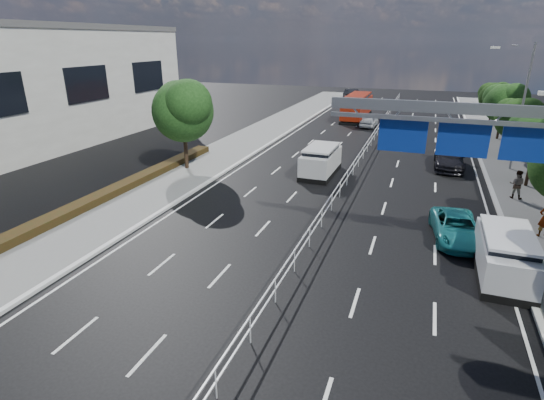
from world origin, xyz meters
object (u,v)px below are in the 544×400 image
(overhead_gantry, at_px, (484,135))
(near_car_silver, at_px, (369,121))
(near_car_dark, at_px, (352,94))
(parked_car_teal, at_px, (457,228))
(silver_minivan, at_px, (505,255))
(parked_car_dark, at_px, (449,158))
(pedestrian_b, at_px, (517,184))
(white_minivan, at_px, (321,161))
(red_bus, at_px, (357,106))

(overhead_gantry, distance_m, near_car_silver, 31.03)
(overhead_gantry, xyz_separation_m, near_car_dark, (-14.09, 52.10, -4.75))
(near_car_silver, relative_size, near_car_dark, 0.77)
(overhead_gantry, distance_m, parked_car_teal, 5.35)
(near_car_silver, height_order, silver_minivan, silver_minivan)
(overhead_gantry, xyz_separation_m, near_car_silver, (-8.19, 29.52, -4.92))
(overhead_gantry, relative_size, parked_car_dark, 1.97)
(near_car_dark, relative_size, pedestrian_b, 2.98)
(near_car_dark, distance_m, parked_car_dark, 39.41)
(overhead_gantry, bearing_deg, parked_car_teal, 97.02)
(white_minivan, height_order, near_car_silver, white_minivan)
(red_bus, relative_size, silver_minivan, 2.10)
(red_bus, relative_size, parked_car_teal, 2.17)
(parked_car_teal, bearing_deg, silver_minivan, -67.91)
(overhead_gantry, xyz_separation_m, silver_minivan, (1.43, -1.02, -4.65))
(white_minivan, height_order, red_bus, red_bus)
(near_car_silver, distance_m, silver_minivan, 32.02)
(parked_car_dark, bearing_deg, pedestrian_b, -60.15)
(red_bus, distance_m, silver_minivan, 37.32)
(overhead_gantry, distance_m, white_minivan, 14.34)
(near_car_silver, distance_m, parked_car_dark, 16.37)
(silver_minivan, bearing_deg, near_car_dark, 106.50)
(red_bus, relative_size, near_car_dark, 1.88)
(white_minivan, xyz_separation_m, parked_car_dark, (8.78, 5.04, -0.26))
(overhead_gantry, bearing_deg, pedestrian_b, 69.67)
(near_car_silver, distance_m, parked_car_teal, 28.70)
(parked_car_dark, bearing_deg, silver_minivan, -84.39)
(white_minivan, distance_m, near_car_dark, 42.24)
(red_bus, bearing_deg, parked_car_teal, -71.85)
(parked_car_dark, height_order, pedestrian_b, pedestrian_b)
(near_car_silver, relative_size, silver_minivan, 0.86)
(silver_minivan, height_order, pedestrian_b, silver_minivan)
(overhead_gantry, bearing_deg, red_bus, 106.82)
(red_bus, relative_size, pedestrian_b, 5.60)
(parked_car_dark, bearing_deg, near_car_silver, 118.79)
(overhead_gantry, bearing_deg, silver_minivan, -35.53)
(silver_minivan, height_order, parked_car_dark, silver_minivan)
(pedestrian_b, bearing_deg, white_minivan, 9.59)
(overhead_gantry, relative_size, parked_car_teal, 2.27)
(pedestrian_b, bearing_deg, silver_minivan, 94.07)
(overhead_gantry, relative_size, silver_minivan, 2.19)
(parked_car_dark, bearing_deg, overhead_gantry, -89.37)
(parked_car_teal, xyz_separation_m, parked_car_dark, (0.00, 13.26, 0.13))
(overhead_gantry, bearing_deg, near_car_silver, 105.51)
(white_minivan, xyz_separation_m, parked_car_teal, (8.78, -8.22, -0.39))
(silver_minivan, relative_size, pedestrian_b, 2.67)
(white_minivan, bearing_deg, parked_car_dark, 30.82)
(near_car_dark, relative_size, parked_car_teal, 1.16)
(white_minivan, relative_size, silver_minivan, 1.03)
(near_car_dark, distance_m, parked_car_teal, 52.03)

